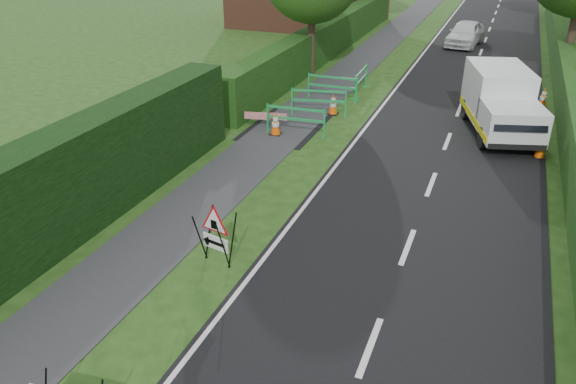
# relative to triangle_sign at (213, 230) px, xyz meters

# --- Properties ---
(ground) EXTENTS (120.00, 120.00, 0.00)m
(ground) POSITION_rel_triangle_sign_xyz_m (1.26, -2.34, -0.84)
(ground) COLOR #204112
(ground) RESTS_ON ground
(road_surface) EXTENTS (6.00, 90.00, 0.02)m
(road_surface) POSITION_rel_triangle_sign_xyz_m (3.76, 32.66, -0.83)
(road_surface) COLOR black
(road_surface) RESTS_ON ground
(footpath) EXTENTS (2.00, 90.00, 0.02)m
(footpath) POSITION_rel_triangle_sign_xyz_m (-1.74, 32.66, -0.83)
(footpath) COLOR #2D2D30
(footpath) RESTS_ON ground
(hedge_west_far) EXTENTS (1.00, 24.00, 1.80)m
(hedge_west_far) POSITION_rel_triangle_sign_xyz_m (-3.74, 19.66, -0.84)
(hedge_west_far) COLOR #14380F
(hedge_west_far) RESTS_ON ground
(hedge_east) EXTENTS (1.20, 50.00, 1.50)m
(hedge_east) POSITION_rel_triangle_sign_xyz_m (7.76, 13.66, -0.84)
(hedge_east) COLOR #14380F
(hedge_east) RESTS_ON ground
(triangle_sign) EXTENTS (0.98, 0.98, 1.20)m
(triangle_sign) POSITION_rel_triangle_sign_xyz_m (0.00, 0.00, 0.00)
(triangle_sign) COLOR black
(triangle_sign) RESTS_ON ground
(works_van) EXTENTS (2.99, 4.91, 2.10)m
(works_van) POSITION_rel_triangle_sign_xyz_m (5.19, 10.74, 0.28)
(works_van) COLOR silver
(works_van) RESTS_ON ground
(traffic_cone_0) EXTENTS (0.38, 0.38, 0.79)m
(traffic_cone_0) POSITION_rel_triangle_sign_xyz_m (6.58, 8.84, -0.44)
(traffic_cone_0) COLOR black
(traffic_cone_0) RESTS_ON ground
(traffic_cone_1) EXTENTS (0.38, 0.38, 0.79)m
(traffic_cone_1) POSITION_rel_triangle_sign_xyz_m (6.33, 10.76, -0.44)
(traffic_cone_1) COLOR black
(traffic_cone_1) RESTS_ON ground
(traffic_cone_2) EXTENTS (0.38, 0.38, 0.79)m
(traffic_cone_2) POSITION_rel_triangle_sign_xyz_m (6.69, 14.19, -0.44)
(traffic_cone_2) COLOR black
(traffic_cone_2) RESTS_ON ground
(traffic_cone_3) EXTENTS (0.38, 0.38, 0.79)m
(traffic_cone_3) POSITION_rel_triangle_sign_xyz_m (-1.79, 7.69, -0.44)
(traffic_cone_3) COLOR black
(traffic_cone_3) RESTS_ON ground
(traffic_cone_4) EXTENTS (0.38, 0.38, 0.79)m
(traffic_cone_4) POSITION_rel_triangle_sign_xyz_m (-0.62, 10.47, -0.44)
(traffic_cone_4) COLOR black
(traffic_cone_4) RESTS_ON ground
(ped_barrier_0) EXTENTS (2.08, 0.49, 1.00)m
(ped_barrier_0) POSITION_rel_triangle_sign_xyz_m (-1.16, 7.96, -0.21)
(ped_barrier_0) COLOR #1A9346
(ped_barrier_0) RESTS_ON ground
(ped_barrier_1) EXTENTS (2.09, 0.80, 1.00)m
(ped_barrier_1) POSITION_rel_triangle_sign_xyz_m (-1.10, 10.18, -0.21)
(ped_barrier_1) COLOR #1A9346
(ped_barrier_1) RESTS_ON ground
(ped_barrier_2) EXTENTS (2.06, 0.37, 1.00)m
(ped_barrier_2) POSITION_rel_triangle_sign_xyz_m (-1.19, 12.18, -0.21)
(ped_barrier_2) COLOR #1A9346
(ped_barrier_2) RESTS_ON ground
(ped_barrier_3) EXTENTS (0.40, 2.07, 1.00)m
(ped_barrier_3) POSITION_rel_triangle_sign_xyz_m (-0.36, 13.48, -0.21)
(ped_barrier_3) COLOR #1A9346
(ped_barrier_3) RESTS_ON ground
(redwhite_plank) EXTENTS (1.47, 0.39, 0.25)m
(redwhite_plank) POSITION_rel_triangle_sign_xyz_m (-2.35, 8.14, -0.84)
(redwhite_plank) COLOR red
(redwhite_plank) RESTS_ON ground
(hatchback_car) EXTENTS (2.04, 4.12, 1.35)m
(hatchback_car) POSITION_rel_triangle_sign_xyz_m (2.70, 24.65, -0.16)
(hatchback_car) COLOR white
(hatchback_car) RESTS_ON ground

